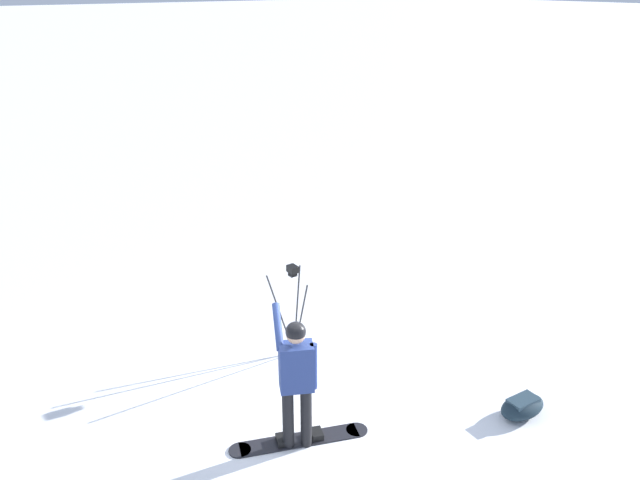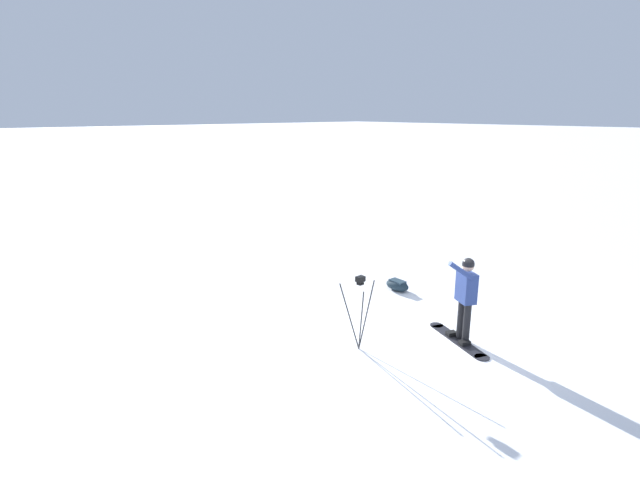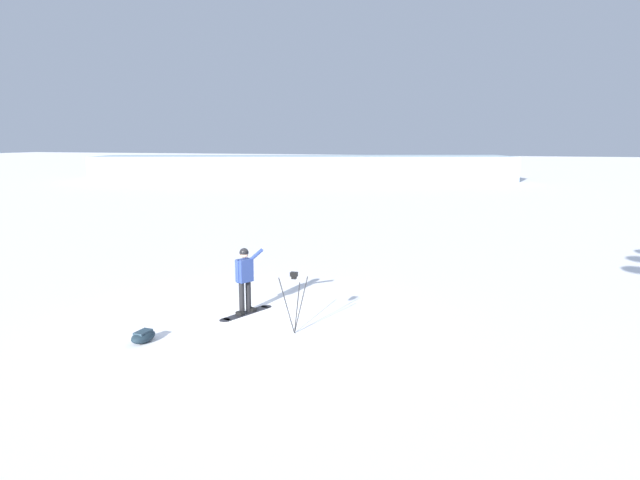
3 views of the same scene
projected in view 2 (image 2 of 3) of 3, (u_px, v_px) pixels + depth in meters
The scene contains 5 objects.
ground_plane at pixel (432, 339), 9.81m from camera, with size 300.00×300.00×0.00m, color white.
snowboarder at pixel (466, 291), 9.44m from camera, with size 0.47×0.77×1.75m.
snowboard at pixel (458, 340), 9.72m from camera, with size 1.67×0.81×0.10m.
gear_bag_large at pixel (397, 285), 12.44m from camera, with size 0.70×0.44×0.27m.
camera_tripod at pixel (360, 298), 9.13m from camera, with size 0.63×0.65×1.47m.
Camera 2 is at (5.26, -7.61, 4.43)m, focal length 27.42 mm.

